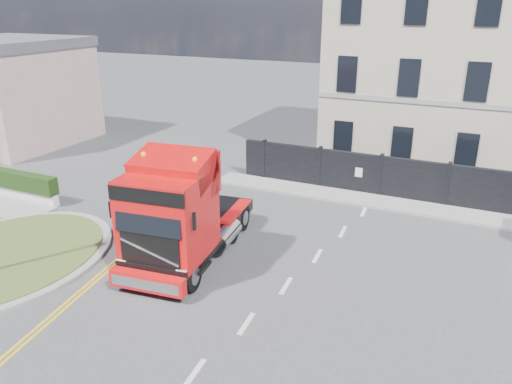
% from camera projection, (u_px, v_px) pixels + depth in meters
% --- Properties ---
extents(ground, '(120.00, 120.00, 0.00)m').
position_uv_depth(ground, '(214.00, 262.00, 17.88)').
color(ground, '#424244').
rests_on(ground, ground).
extents(traffic_island, '(6.80, 6.80, 0.17)m').
position_uv_depth(traffic_island, '(4.00, 257.00, 18.05)').
color(traffic_island, gray).
rests_on(traffic_island, ground).
extents(seaside_bldg_pink, '(8.00, 8.00, 6.00)m').
position_uv_depth(seaside_bldg_pink, '(11.00, 96.00, 32.26)').
color(seaside_bldg_pink, '#BA9192').
rests_on(seaside_bldg_pink, ground).
extents(hoarding_fence, '(18.80, 0.25, 2.00)m').
position_uv_depth(hoarding_fence, '(437.00, 184.00, 22.58)').
color(hoarding_fence, black).
rests_on(hoarding_fence, ground).
extents(georgian_building, '(12.30, 10.30, 12.80)m').
position_uv_depth(georgian_building, '(453.00, 59.00, 27.45)').
color(georgian_building, '#C6B29D').
rests_on(georgian_building, ground).
extents(pavement_far, '(20.00, 1.60, 0.12)m').
position_uv_depth(pavement_far, '(419.00, 208.00, 22.37)').
color(pavement_far, gray).
rests_on(pavement_far, ground).
extents(truck, '(3.29, 7.04, 4.07)m').
position_uv_depth(truck, '(178.00, 217.00, 17.11)').
color(truck, black).
rests_on(truck, ground).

